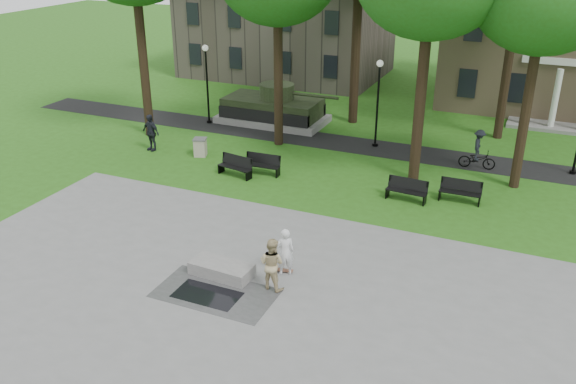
% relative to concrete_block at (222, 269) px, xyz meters
% --- Properties ---
extents(ground, '(120.00, 120.00, 0.00)m').
position_rel_concrete_block_xyz_m(ground, '(0.63, 2.79, -0.24)').
color(ground, '#275614').
rests_on(ground, ground).
extents(plaza, '(22.00, 16.00, 0.02)m').
position_rel_concrete_block_xyz_m(plaza, '(0.63, -2.21, -0.23)').
color(plaza, gray).
rests_on(plaza, ground).
extents(footpath, '(44.00, 2.60, 0.01)m').
position_rel_concrete_block_xyz_m(footpath, '(0.63, 14.79, -0.24)').
color(footpath, black).
rests_on(footpath, ground).
extents(building_left, '(15.00, 10.00, 7.20)m').
position_rel_concrete_block_xyz_m(building_left, '(-10.37, 29.29, 3.35)').
color(building_left, '#4C443D').
rests_on(building_left, ground).
extents(lamp_left, '(0.36, 0.36, 4.73)m').
position_rel_concrete_block_xyz_m(lamp_left, '(-9.37, 15.09, 2.55)').
color(lamp_left, black).
rests_on(lamp_left, ground).
extents(lamp_mid, '(0.36, 0.36, 4.73)m').
position_rel_concrete_block_xyz_m(lamp_mid, '(1.13, 15.09, 2.55)').
color(lamp_mid, black).
rests_on(lamp_mid, ground).
extents(tank_monument, '(7.45, 3.40, 2.40)m').
position_rel_concrete_block_xyz_m(tank_monument, '(-5.82, 16.79, 0.61)').
color(tank_monument, gray).
rests_on(tank_monument, ground).
extents(puddle, '(2.20, 1.20, 0.00)m').
position_rel_concrete_block_xyz_m(puddle, '(0.17, -1.30, -0.22)').
color(puddle, black).
rests_on(puddle, plaza).
extents(concrete_block, '(2.25, 1.11, 0.45)m').
position_rel_concrete_block_xyz_m(concrete_block, '(0.00, 0.00, 0.00)').
color(concrete_block, gray).
rests_on(concrete_block, plaza).
extents(skateboard, '(0.80, 0.34, 0.07)m').
position_rel_concrete_block_xyz_m(skateboard, '(1.83, 1.03, -0.19)').
color(skateboard, brown).
rests_on(skateboard, plaza).
extents(skateboarder, '(0.77, 0.70, 1.76)m').
position_rel_concrete_block_xyz_m(skateboarder, '(2.00, 0.93, 0.66)').
color(skateboarder, silver).
rests_on(skateboarder, plaza).
extents(friend_watching, '(0.98, 0.81, 1.84)m').
position_rel_concrete_block_xyz_m(friend_watching, '(1.94, -0.03, 0.70)').
color(friend_watching, tan).
rests_on(friend_watching, plaza).
extents(pedestrian_walker, '(1.25, 0.73, 1.99)m').
position_rel_concrete_block_xyz_m(pedestrian_walker, '(-9.71, 9.64, 0.75)').
color(pedestrian_walker, black).
rests_on(pedestrian_walker, ground).
extents(cyclist, '(1.82, 1.05, 2.00)m').
position_rel_concrete_block_xyz_m(cyclist, '(6.69, 13.93, 0.58)').
color(cyclist, black).
rests_on(cyclist, ground).
extents(park_bench_0, '(1.85, 0.83, 1.00)m').
position_rel_concrete_block_xyz_m(park_bench_0, '(-3.87, 8.27, 0.28)').
color(park_bench_0, black).
rests_on(park_bench_0, ground).
extents(park_bench_1, '(1.81, 0.58, 1.00)m').
position_rel_concrete_block_xyz_m(park_bench_1, '(-2.78, 9.00, 0.28)').
color(park_bench_1, black).
rests_on(park_bench_1, ground).
extents(park_bench_2, '(1.83, 0.65, 1.00)m').
position_rel_concrete_block_xyz_m(park_bench_2, '(4.39, 8.77, 0.28)').
color(park_bench_2, black).
rests_on(park_bench_2, ground).
extents(park_bench_3, '(1.80, 0.54, 1.00)m').
position_rel_concrete_block_xyz_m(park_bench_3, '(6.58, 9.58, 0.28)').
color(park_bench_3, black).
rests_on(park_bench_3, ground).
extents(trash_bin, '(0.84, 0.84, 0.96)m').
position_rel_concrete_block_xyz_m(trash_bin, '(-6.86, 9.93, 0.24)').
color(trash_bin, '#AFA590').
rests_on(trash_bin, ground).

